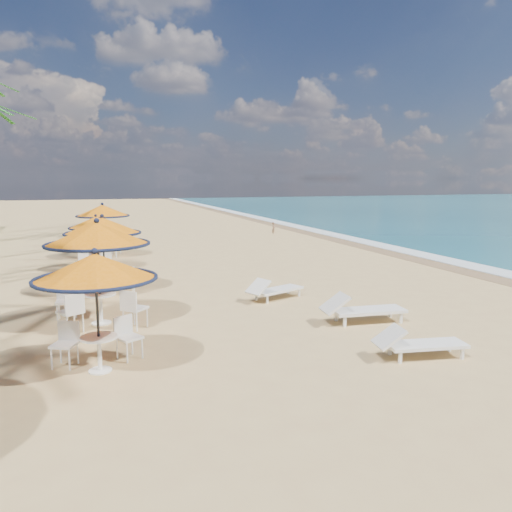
{
  "coord_description": "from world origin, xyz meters",
  "views": [
    {
      "loc": [
        -5.4,
        -9.33,
        3.53
      ],
      "look_at": [
        -0.58,
        4.82,
        1.2
      ],
      "focal_mm": 35.0,
      "sensor_mm": 36.0,
      "label": 1
    }
  ],
  "objects": [
    {
      "name": "ground",
      "position": [
        0.0,
        0.0,
        0.0
      ],
      "size": [
        160.0,
        160.0,
        0.0
      ],
      "primitive_type": "plane",
      "color": "tan",
      "rests_on": "ground"
    },
    {
      "name": "foam_strip",
      "position": [
        9.3,
        10.0,
        0.0
      ],
      "size": [
        1.2,
        140.0,
        0.04
      ],
      "primitive_type": "cube",
      "color": "white",
      "rests_on": "ground"
    },
    {
      "name": "wetsand_band",
      "position": [
        8.4,
        10.0,
        0.0
      ],
      "size": [
        1.4,
        140.0,
        0.02
      ],
      "primitive_type": "cube",
      "color": "olive",
      "rests_on": "ground"
    },
    {
      "name": "station_0",
      "position": [
        -5.3,
        -0.03,
        1.76
      ],
      "size": [
        2.21,
        2.21,
        2.31
      ],
      "color": "black",
      "rests_on": "ground"
    },
    {
      "name": "station_1",
      "position": [
        -5.22,
        3.09,
        1.9
      ],
      "size": [
        2.49,
        2.49,
        2.6
      ],
      "color": "black",
      "rests_on": "ground"
    },
    {
      "name": "station_2",
      "position": [
        -4.96,
        6.69,
        1.79
      ],
      "size": [
        2.35,
        2.39,
        2.45
      ],
      "color": "black",
      "rests_on": "ground"
    },
    {
      "name": "station_3",
      "position": [
        -5.08,
        10.84,
        1.59
      ],
      "size": [
        2.08,
        2.16,
        2.17
      ],
      "color": "black",
      "rests_on": "ground"
    },
    {
      "name": "station_4",
      "position": [
        -4.65,
        14.1,
        1.88
      ],
      "size": [
        2.36,
        2.36,
        2.46
      ],
      "color": "black",
      "rests_on": "ground"
    },
    {
      "name": "lounger_near",
      "position": [
        0.68,
        -1.38,
        0.31
      ],
      "size": [
        1.91,
        0.87,
        0.66
      ],
      "rotation": [
        0.0,
        0.0,
        -0.16
      ],
      "color": "white",
      "rests_on": "ground"
    },
    {
      "name": "lounger_mid",
      "position": [
        0.88,
        1.14,
        0.35
      ],
      "size": [
        2.15,
        0.87,
        0.75
      ],
      "rotation": [
        0.0,
        0.0,
        -0.1
      ],
      "color": "white",
      "rests_on": "ground"
    },
    {
      "name": "lounger_far",
      "position": [
        -0.3,
        4.06,
        0.31
      ],
      "size": [
        1.94,
        1.25,
        0.67
      ],
      "rotation": [
        0.0,
        0.0,
        0.39
      ],
      "color": "white",
      "rests_on": "ground"
    },
    {
      "name": "person",
      "position": [
        5.9,
        20.39,
        0.41
      ],
      "size": [
        0.3,
        0.35,
        0.81
      ],
      "primitive_type": "imported",
      "rotation": [
        0.0,
        0.0,
        1.14
      ],
      "color": "#845E43",
      "rests_on": "ground"
    }
  ]
}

